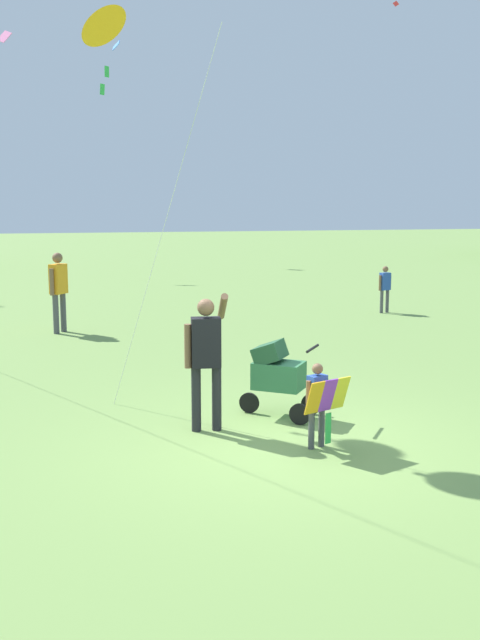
% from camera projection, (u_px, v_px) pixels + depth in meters
% --- Properties ---
extents(ground_plane, '(120.00, 120.00, 0.00)m').
position_uv_depth(ground_plane, '(281.00, 444.00, 8.71)').
color(ground_plane, '#75994C').
extents(child_with_butterfly_kite, '(0.59, 0.44, 1.01)m').
position_uv_depth(child_with_butterfly_kite, '(319.00, 398.00, 8.47)').
color(child_with_butterfly_kite, '#4C4C51').
rests_on(child_with_butterfly_kite, ground).
extents(person_adult_flyer, '(0.58, 0.51, 1.74)m').
position_uv_depth(person_adult_flyer, '(206.00, 352.00, 9.08)').
color(person_adult_flyer, '#232328').
rests_on(person_adult_flyer, ground).
extents(stroller, '(1.05, 0.90, 1.03)m').
position_uv_depth(stroller, '(277.00, 372.00, 9.75)').
color(stroller, black).
rests_on(stroller, ground).
extents(kite_adult_black, '(1.73, 1.79, 5.36)m').
position_uv_depth(kite_adult_black, '(104.00, 29.00, 9.61)').
color(kite_adult_black, '#F4A319').
rests_on(kite_adult_black, ground).
extents(person_red_shirt, '(0.41, 0.47, 1.75)m').
position_uv_depth(person_red_shirt, '(59.00, 286.00, 15.91)').
color(person_red_shirt, '#4C4C51').
rests_on(person_red_shirt, ground).
extents(person_sitting_far, '(0.38, 0.22, 1.20)m').
position_uv_depth(person_sitting_far, '(385.00, 285.00, 18.82)').
color(person_sitting_far, '#4C4C51').
rests_on(person_sitting_far, ground).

